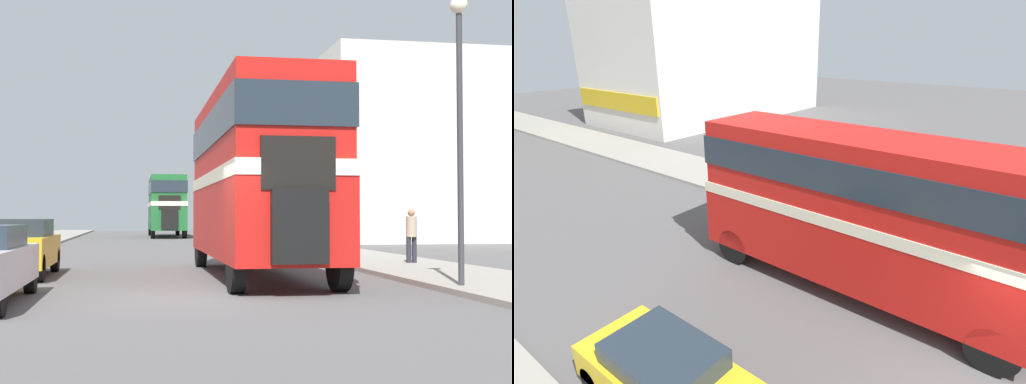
# 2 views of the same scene
# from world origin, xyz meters

# --- Properties ---
(ground_plane) EXTENTS (120.00, 120.00, 0.00)m
(ground_plane) POSITION_xyz_m (0.00, 0.00, 0.00)
(ground_plane) COLOR #565454
(double_decker_bus) EXTENTS (2.40, 9.61, 4.48)m
(double_decker_bus) POSITION_xyz_m (2.01, 4.31, 2.66)
(double_decker_bus) COLOR red
(double_decker_bus) RESTS_ON ground_plane
(bus_distant) EXTENTS (2.41, 10.07, 4.28)m
(bus_distant) POSITION_xyz_m (1.27, 38.76, 2.56)
(bus_distant) COLOR #1E602D
(bus_distant) RESTS_ON ground_plane
(car_parked_mid) EXTENTS (1.68, 4.09, 1.44)m
(car_parked_mid) POSITION_xyz_m (-3.86, 5.21, 0.75)
(car_parked_mid) COLOR gold
(car_parked_mid) RESTS_ON ground_plane
(pedestrian_walking) EXTENTS (0.32, 0.32, 1.59)m
(pedestrian_walking) POSITION_xyz_m (7.15, 6.92, 1.02)
(pedestrian_walking) COLOR #282833
(pedestrian_walking) RESTS_ON sidewalk_right
(street_lamp) EXTENTS (0.36, 0.36, 5.86)m
(street_lamp) POSITION_xyz_m (5.49, 0.19, 3.96)
(street_lamp) COLOR #38383D
(street_lamp) RESTS_ON sidewalk_right
(shop_building_block) EXTENTS (20.21, 10.44, 10.90)m
(shop_building_block) POSITION_xyz_m (19.73, 27.96, 5.45)
(shop_building_block) COLOR silver
(shop_building_block) RESTS_ON ground_plane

